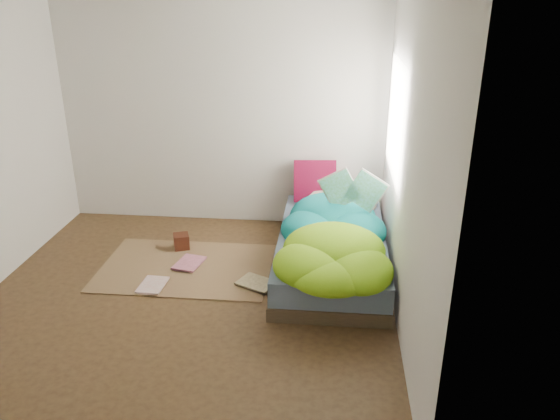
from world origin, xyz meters
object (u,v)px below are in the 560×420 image
object	(u,v)px
wooden_box	(181,241)
floor_book_a	(141,284)
floor_book_b	(178,262)
open_book	(353,180)
pillow_magenta	(315,181)
bed	(331,250)

from	to	relation	value
wooden_box	floor_book_a	distance (m)	0.79
wooden_box	floor_book_a	bearing A→B (deg)	-101.95
wooden_box	floor_book_b	world-z (taller)	wooden_box
open_book	floor_book_b	bearing A→B (deg)	-165.47
wooden_box	pillow_magenta	bearing A→B (deg)	25.30
bed	pillow_magenta	bearing A→B (deg)	103.41
bed	floor_book_b	xyz separation A→B (m)	(-1.46, -0.10, -0.14)
wooden_box	bed	bearing A→B (deg)	-8.22
floor_book_a	floor_book_b	world-z (taller)	floor_book_b
bed	wooden_box	distance (m)	1.53
open_book	floor_book_a	bearing A→B (deg)	-153.46
open_book	floor_book_a	xyz separation A→B (m)	(-1.86, -0.68, -0.81)
pillow_magenta	floor_book_a	xyz separation A→B (m)	(-1.48, -1.39, -0.54)
pillow_magenta	open_book	size ratio (longest dim) A/B	0.88
pillow_magenta	wooden_box	world-z (taller)	pillow_magenta
pillow_magenta	open_book	bearing A→B (deg)	-67.58
floor_book_a	bed	bearing A→B (deg)	21.33
wooden_box	open_book	bearing A→B (deg)	-3.04
wooden_box	floor_book_b	bearing A→B (deg)	-80.71
pillow_magenta	floor_book_b	world-z (taller)	pillow_magenta
bed	floor_book_a	distance (m)	1.77
bed	floor_book_a	bearing A→B (deg)	-161.83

